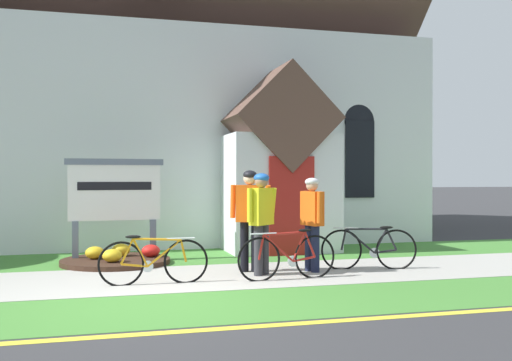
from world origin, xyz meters
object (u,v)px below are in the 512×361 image
at_px(cyclist_in_orange_jersey, 250,212).
at_px(cyclist_in_yellow_jersey, 312,217).
at_px(roadside_conifer, 353,59).
at_px(church_sign, 115,194).
at_px(cyclist_in_red_jersey, 261,215).
at_px(bicycle_white, 369,248).
at_px(bicycle_blue, 288,256).
at_px(bicycle_green, 153,261).

bearing_deg(cyclist_in_orange_jersey, cyclist_in_yellow_jersey, -14.13).
height_order(cyclist_in_orange_jersey, roadside_conifer, roadside_conifer).
bearing_deg(church_sign, cyclist_in_red_jersey, -45.58).
bearing_deg(cyclist_in_yellow_jersey, bicycle_white, -0.31).
bearing_deg(roadside_conifer, church_sign, -144.68).
bearing_deg(bicycle_white, cyclist_in_red_jersey, -176.81).
bearing_deg(cyclist_in_yellow_jersey, cyclist_in_red_jersey, -172.84).
bearing_deg(bicycle_white, bicycle_blue, -160.67).
height_order(bicycle_blue, roadside_conifer, roadside_conifer).
relative_size(bicycle_green, cyclist_in_red_jersey, 0.98).
height_order(cyclist_in_yellow_jersey, cyclist_in_red_jersey, cyclist_in_red_jersey).
bearing_deg(bicycle_blue, cyclist_in_red_jersey, 121.31).
relative_size(church_sign, cyclist_in_orange_jersey, 1.13).
xyz_separation_m(bicycle_green, cyclist_in_yellow_jersey, (2.80, 0.49, 0.60)).
height_order(bicycle_green, roadside_conifer, roadside_conifer).
relative_size(cyclist_in_yellow_jersey, cyclist_in_red_jersey, 0.95).
bearing_deg(cyclist_in_red_jersey, church_sign, 134.42).
relative_size(church_sign, bicycle_green, 1.19).
distance_m(bicycle_blue, cyclist_in_red_jersey, 0.87).
bearing_deg(cyclist_in_orange_jersey, church_sign, 138.23).
distance_m(cyclist_in_orange_jersey, cyclist_in_red_jersey, 0.40).
xyz_separation_m(church_sign, bicycle_blue, (2.63, -2.87, -0.95)).
bearing_deg(bicycle_green, cyclist_in_yellow_jersey, 9.96).
distance_m(bicycle_white, roadside_conifer, 9.61).
distance_m(bicycle_white, bicycle_blue, 1.85).
bearing_deg(cyclist_in_orange_jersey, bicycle_green, -156.52).
bearing_deg(bicycle_green, cyclist_in_red_jersey, 11.40).
height_order(bicycle_white, roadside_conifer, roadside_conifer).
relative_size(bicycle_white, cyclist_in_yellow_jersey, 1.02).
xyz_separation_m(bicycle_white, bicycle_green, (-3.89, -0.49, -0.02)).
height_order(church_sign, cyclist_in_yellow_jersey, church_sign).
bearing_deg(cyclist_in_orange_jersey, bicycle_blue, -65.46).
bearing_deg(bicycle_white, cyclist_in_orange_jersey, 172.80).
bearing_deg(roadside_conifer, cyclist_in_red_jersey, -123.95).
height_order(bicycle_white, cyclist_in_red_jersey, cyclist_in_red_jersey).
relative_size(cyclist_in_red_jersey, roadside_conifer, 0.20).
bearing_deg(cyclist_in_red_jersey, roadside_conifer, 56.05).
height_order(church_sign, cyclist_in_red_jersey, church_sign).
distance_m(bicycle_green, cyclist_in_red_jersey, 1.99).
height_order(church_sign, bicycle_green, church_sign).
distance_m(church_sign, cyclist_in_red_jersey, 3.34).
relative_size(bicycle_white, cyclist_in_orange_jersey, 0.95).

